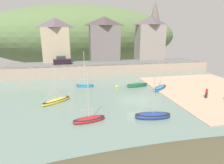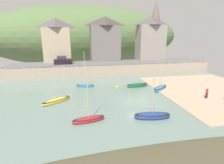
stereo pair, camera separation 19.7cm
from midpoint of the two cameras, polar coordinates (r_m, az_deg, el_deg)
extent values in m
cube|color=slate|center=(26.94, 7.79, -5.86)|extent=(48.00, 40.00, 0.06)
cube|color=tan|center=(35.43, 28.65, -2.36)|extent=(18.00, 22.00, 0.10)
cube|color=tan|center=(42.43, 0.43, 3.73)|extent=(48.00, 2.40, 2.40)
cube|color=#606060|center=(45.80, -0.51, 6.03)|extent=(48.00, 9.00, 0.10)
ellipsoid|color=#516B3F|center=(79.02, -9.27, 14.01)|extent=(80.00, 44.00, 23.92)
cube|color=tan|center=(49.23, -16.66, 11.09)|extent=(6.64, 4.35, 8.52)
pyramid|color=#54484F|center=(49.21, -17.15, 17.39)|extent=(6.94, 4.65, 2.32)
cube|color=slate|center=(49.65, -2.09, 12.03)|extent=(7.69, 4.66, 9.05)
pyramid|color=#443B38|center=(49.68, -2.15, 18.57)|extent=(7.99, 4.96, 2.28)
cube|color=gray|center=(53.23, 12.01, 12.08)|extent=(7.31, 4.92, 9.34)
pyramid|color=#53474A|center=(53.28, 12.36, 18.28)|extent=(7.61, 5.22, 2.21)
cube|color=tan|center=(58.04, 13.20, 12.86)|extent=(2.80, 2.80, 10.61)
cone|color=#665B51|center=(58.36, 13.71, 20.94)|extent=(3.00, 3.00, 5.83)
ellipsoid|color=maroon|center=(20.80, -7.09, -11.69)|extent=(3.85, 1.79, 0.72)
ellipsoid|color=black|center=(20.71, -7.10, -11.20)|extent=(3.78, 1.75, 0.12)
cylinder|color=#B2A893|center=(19.62, -7.37, -3.67)|extent=(0.09, 0.09, 5.40)
cylinder|color=gray|center=(20.28, -7.20, -8.57)|extent=(2.06, 0.48, 0.07)
ellipsoid|color=#175D35|center=(33.87, 8.14, -1.01)|extent=(4.28, 1.84, 0.88)
ellipsoid|color=black|center=(33.81, 8.15, -0.61)|extent=(4.19, 1.80, 0.12)
cylinder|color=#B2A893|center=(33.39, 8.26, 2.20)|extent=(0.09, 0.09, 3.01)
cylinder|color=gray|center=(33.60, 8.20, 0.71)|extent=(1.95, 0.34, 0.07)
ellipsoid|color=navy|center=(21.88, 12.74, -10.40)|extent=(4.37, 1.87, 0.92)
ellipsoid|color=black|center=(21.78, 12.77, -9.80)|extent=(4.29, 1.83, 0.12)
cylinder|color=#B2A893|center=(20.85, 13.18, -3.40)|extent=(0.09, 0.09, 4.70)
cylinder|color=gray|center=(21.40, 12.92, -7.50)|extent=(2.19, 0.35, 0.07)
ellipsoid|color=teal|center=(32.98, 14.99, -1.93)|extent=(4.14, 3.75, 0.67)
ellipsoid|color=black|center=(32.93, 15.02, -1.62)|extent=(4.06, 3.67, 0.12)
cylinder|color=#B2A893|center=(32.40, 15.27, 2.07)|extent=(0.09, 0.09, 4.05)
cylinder|color=gray|center=(32.69, 15.12, -0.11)|extent=(1.75, 1.47, 0.07)
ellipsoid|color=gold|center=(27.12, -16.79, -5.72)|extent=(4.20, 3.51, 0.74)
ellipsoid|color=black|center=(27.05, -16.83, -5.32)|extent=(4.12, 3.44, 0.12)
cylinder|color=#B2A893|center=(26.42, -17.17, -1.08)|extent=(0.09, 0.09, 3.83)
cylinder|color=gray|center=(26.79, -16.95, -3.73)|extent=(1.86, 1.43, 0.07)
ellipsoid|color=teal|center=(33.76, -8.23, -1.18)|extent=(3.45, 1.71, 0.65)
ellipsoid|color=black|center=(33.71, -8.24, -0.88)|extent=(3.38, 1.68, 0.12)
cylinder|color=#B2A893|center=(33.00, -8.44, 4.33)|extent=(0.09, 0.09, 5.94)
cylinder|color=gray|center=(33.45, -8.30, 0.81)|extent=(1.64, 0.46, 0.07)
cube|color=black|center=(45.02, -15.02, 6.20)|extent=(4.23, 2.04, 1.20)
cube|color=#282D33|center=(44.91, -15.42, 7.38)|extent=(2.22, 1.67, 0.80)
cylinder|color=black|center=(45.77, -12.87, 6.12)|extent=(0.64, 0.22, 0.64)
cylinder|color=black|center=(44.19, -12.92, 5.81)|extent=(0.64, 0.22, 0.64)
cylinder|color=black|center=(45.99, -17.00, 5.88)|extent=(0.64, 0.22, 0.64)
cylinder|color=black|center=(44.42, -17.19, 5.56)|extent=(0.64, 0.22, 0.64)
cube|color=#282833|center=(30.73, 27.65, -3.78)|extent=(0.28, 0.20, 0.82)
cylinder|color=red|center=(30.54, 27.81, -2.53)|extent=(0.34, 0.34, 0.58)
sphere|color=#D1A889|center=(30.43, 27.90, -1.82)|extent=(0.22, 0.22, 0.22)
sphere|color=yellow|center=(32.89, 1.68, -1.51)|extent=(0.51, 0.51, 0.51)
camera|label=1|loc=(0.10, -90.18, -0.05)|focal=29.17mm
camera|label=2|loc=(0.10, 89.82, 0.05)|focal=29.17mm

